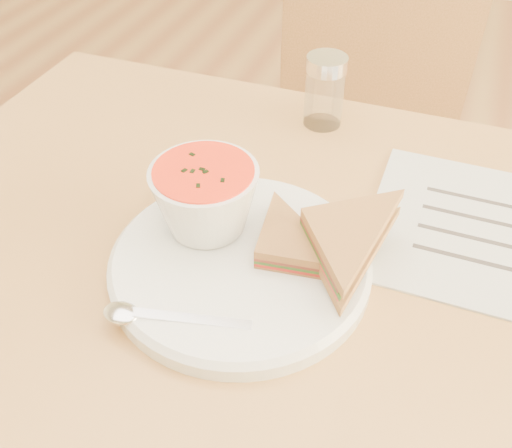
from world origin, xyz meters
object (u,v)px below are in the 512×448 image
at_px(plate, 240,264).
at_px(condiment_shaker, 325,91).
at_px(dining_table, 284,439).
at_px(soup_bowl, 206,201).
at_px(chair_far, 376,181).

height_order(plate, condiment_shaker, condiment_shaker).
bearing_deg(dining_table, condiment_shaker, 99.58).
height_order(soup_bowl, condiment_shaker, condiment_shaker).
relative_size(chair_far, soup_bowl, 8.12).
height_order(chair_far, plate, chair_far).
xyz_separation_m(plate, soup_bowl, (-0.05, 0.03, 0.05)).
bearing_deg(dining_table, soup_bowl, 177.62).
xyz_separation_m(dining_table, plate, (-0.05, -0.03, 0.38)).
distance_m(chair_far, condiment_shaker, 0.45).
distance_m(chair_far, soup_bowl, 0.67).
distance_m(soup_bowl, condiment_shaker, 0.28).
bearing_deg(chair_far, condiment_shaker, 58.63).
distance_m(dining_table, soup_bowl, 0.44).
bearing_deg(soup_bowl, plate, -31.63).
distance_m(plate, soup_bowl, 0.07).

